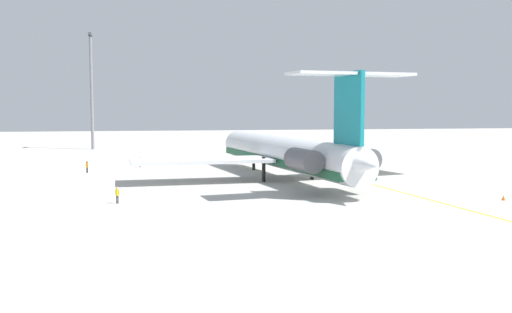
{
  "coord_description": "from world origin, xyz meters",
  "views": [
    {
      "loc": [
        -81.75,
        28.48,
        10.17
      ],
      "look_at": [
        -2.83,
        14.69,
        3.26
      ],
      "focal_mm": 41.16,
      "sensor_mm": 36.0,
      "label": 1
    }
  ],
  "objects_px": {
    "ground_crew_near_tail": "(117,193)",
    "safety_cone_nose": "(503,198)",
    "ground_crew_near_nose": "(140,161)",
    "ground_crew_portside": "(87,165)",
    "light_mast": "(91,86)",
    "main_jetliner": "(288,153)"
  },
  "relations": [
    {
      "from": "main_jetliner",
      "to": "safety_cone_nose",
      "type": "xyz_separation_m",
      "value": [
        -20.38,
        -19.18,
        -3.52
      ]
    },
    {
      "from": "ground_crew_near_tail",
      "to": "ground_crew_portside",
      "type": "relative_size",
      "value": 0.98
    },
    {
      "from": "light_mast",
      "to": "ground_crew_near_nose",
      "type": "bearing_deg",
      "value": -164.69
    },
    {
      "from": "ground_crew_near_tail",
      "to": "ground_crew_portside",
      "type": "xyz_separation_m",
      "value": [
        29.72,
        6.26,
        0.02
      ]
    },
    {
      "from": "ground_crew_near_nose",
      "to": "ground_crew_near_tail",
      "type": "relative_size",
      "value": 0.99
    },
    {
      "from": "ground_crew_portside",
      "to": "light_mast",
      "type": "height_order",
      "value": "light_mast"
    },
    {
      "from": "ground_crew_near_tail",
      "to": "safety_cone_nose",
      "type": "relative_size",
      "value": 3.2
    },
    {
      "from": "ground_crew_portside",
      "to": "light_mast",
      "type": "relative_size",
      "value": 0.07
    },
    {
      "from": "ground_crew_near_nose",
      "to": "main_jetliner",
      "type": "bearing_deg",
      "value": 158.19
    },
    {
      "from": "light_mast",
      "to": "safety_cone_nose",
      "type": "bearing_deg",
      "value": -148.93
    },
    {
      "from": "ground_crew_near_tail",
      "to": "safety_cone_nose",
      "type": "xyz_separation_m",
      "value": [
        -5.04,
        -41.05,
        -0.84
      ]
    },
    {
      "from": "ground_crew_near_tail",
      "to": "safety_cone_nose",
      "type": "height_order",
      "value": "ground_crew_near_tail"
    },
    {
      "from": "main_jetliner",
      "to": "light_mast",
      "type": "distance_m",
      "value": 73.31
    },
    {
      "from": "main_jetliner",
      "to": "safety_cone_nose",
      "type": "bearing_deg",
      "value": -146.41
    },
    {
      "from": "ground_crew_near_tail",
      "to": "light_mast",
      "type": "xyz_separation_m",
      "value": [
        80.27,
        10.36,
        13.62
      ]
    },
    {
      "from": "main_jetliner",
      "to": "ground_crew_near_nose",
      "type": "xyz_separation_m",
      "value": [
        21.56,
        20.35,
        -2.69
      ]
    },
    {
      "from": "main_jetliner",
      "to": "ground_crew_near_tail",
      "type": "distance_m",
      "value": 26.84
    },
    {
      "from": "safety_cone_nose",
      "to": "ground_crew_near_tail",
      "type": "bearing_deg",
      "value": 83.0
    },
    {
      "from": "ground_crew_near_nose",
      "to": "safety_cone_nose",
      "type": "height_order",
      "value": "ground_crew_near_nose"
    },
    {
      "from": "ground_crew_near_nose",
      "to": "ground_crew_portside",
      "type": "height_order",
      "value": "ground_crew_portside"
    },
    {
      "from": "ground_crew_near_nose",
      "to": "ground_crew_portside",
      "type": "relative_size",
      "value": 0.97
    },
    {
      "from": "ground_crew_near_nose",
      "to": "safety_cone_nose",
      "type": "relative_size",
      "value": 3.16
    }
  ]
}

